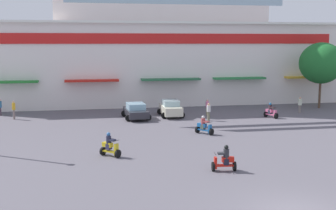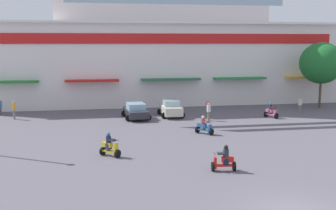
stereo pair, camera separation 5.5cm
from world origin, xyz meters
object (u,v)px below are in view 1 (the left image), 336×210
Objects in this scene: scooter_rider_4 at (224,160)px; pedestrian_2 at (14,109)px; scooter_rider_3 at (110,146)px; pedestrian_4 at (209,111)px; scooter_rider_5 at (204,126)px; pedestrian_0 at (0,106)px; pedestrian_3 at (300,104)px; parked_car_1 at (171,108)px; scooter_rider_2 at (271,112)px; parked_car_0 at (136,111)px; plaza_tree_1 at (321,63)px; pedestrian_1 at (207,106)px.

scooter_rider_4 is 0.85× the size of pedestrian_2.
pedestrian_2 is at bearing 118.84° from scooter_rider_3.
pedestrian_4 is (17.66, -3.90, -0.10)m from pedestrian_2.
pedestrian_0 reaches higher than scooter_rider_5.
scooter_rider_3 reaches higher than scooter_rider_4.
scooter_rider_3 is at bearing -145.94° from pedestrian_3.
parked_car_1 is at bearing 88.82° from scooter_rider_4.
scooter_rider_2 is 0.89× the size of pedestrian_0.
parked_car_1 is at bearing 164.95° from scooter_rider_2.
scooter_rider_3 is 19.79m from pedestrian_0.
pedestrian_2 is 1.08× the size of pedestrian_4.
parked_car_1 is (3.45, 0.56, 0.06)m from parked_car_0.
plaza_tree_1 is at bearing 33.81° from scooter_rider_5.
pedestrian_1 is at bearing 77.33° from scooter_rider_4.
plaza_tree_1 reaches higher than parked_car_1.
pedestrian_1 is 18.35m from pedestrian_2.
pedestrian_0 is 1.01× the size of pedestrian_4.
scooter_rider_5 is at bearing -107.27° from pedestrian_1.
pedestrian_0 is 1.01× the size of pedestrian_3.
scooter_rider_5 is at bearing 35.17° from scooter_rider_3.
pedestrian_0 is (-16.34, 3.48, 0.12)m from parked_car_1.
scooter_rider_2 is 0.98× the size of scooter_rider_4.
pedestrian_2 is (-14.28, 19.04, 0.40)m from scooter_rider_4.
scooter_rider_2 is 19.33m from scooter_rider_3.
pedestrian_1 reaches higher than parked_car_0.
scooter_rider_2 is 0.84× the size of pedestrian_2.
scooter_rider_3 is 16.86m from pedestrian_2.
parked_car_0 is 2.90× the size of scooter_rider_4.
pedestrian_1 is at bearing -170.16° from plaza_tree_1.
scooter_rider_4 is 0.92× the size of pedestrian_3.
scooter_rider_4 is 0.91× the size of pedestrian_0.
pedestrian_2 is (-8.13, 14.77, 0.36)m from scooter_rider_3.
scooter_rider_5 is (1.45, 9.62, -0.01)m from scooter_rider_4.
scooter_rider_3 is 0.95× the size of pedestrian_3.
plaza_tree_1 is 19.58m from scooter_rider_5.
pedestrian_2 is (-11.20, 1.63, 0.28)m from parked_car_0.
scooter_rider_3 is 9.29m from scooter_rider_5.
pedestrian_0 is (-15.97, 21.45, 0.31)m from scooter_rider_4.
plaza_tree_1 is 4.76× the size of scooter_rider_5.
plaza_tree_1 is 4.34× the size of pedestrian_0.
pedestrian_0 is at bearing 119.75° from scooter_rider_3.
pedestrian_2 reaches higher than scooter_rider_2.
plaza_tree_1 reaches higher than scooter_rider_2.
pedestrian_4 reaches higher than parked_car_0.
parked_car_0 is 2.95× the size of scooter_rider_2.
pedestrian_0 is 1.05× the size of pedestrian_1.
parked_car_1 is 2.22× the size of pedestrian_2.
scooter_rider_3 is 7.48m from scooter_rider_4.
scooter_rider_3 is 0.95× the size of pedestrian_4.
plaza_tree_1 is 33.55m from pedestrian_0.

